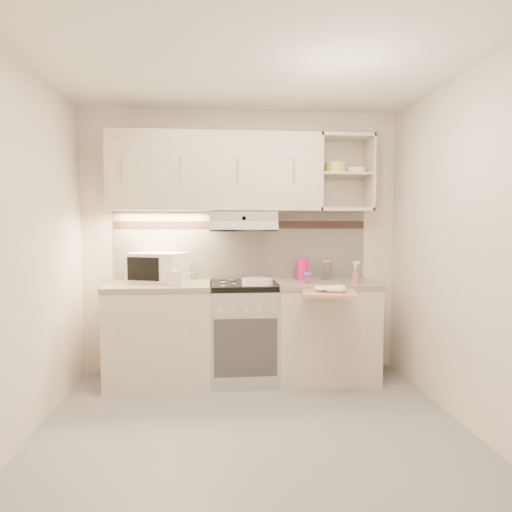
% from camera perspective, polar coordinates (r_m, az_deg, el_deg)
% --- Properties ---
extents(ground, '(3.00, 3.00, 0.00)m').
position_cam_1_polar(ground, '(3.32, -0.31, -21.49)').
color(ground, gray).
rests_on(ground, ground).
extents(room_shell, '(3.04, 2.84, 2.52)m').
position_cam_1_polar(room_shell, '(3.37, -0.80, 7.39)').
color(room_shell, beige).
rests_on(room_shell, ground).
extents(base_cabinet_left, '(0.90, 0.60, 0.86)m').
position_cam_1_polar(base_cabinet_left, '(4.23, -11.90, -9.71)').
color(base_cabinet_left, beige).
rests_on(base_cabinet_left, ground).
extents(worktop_left, '(0.92, 0.62, 0.04)m').
position_cam_1_polar(worktop_left, '(4.15, -11.99, -3.67)').
color(worktop_left, gray).
rests_on(worktop_left, base_cabinet_left).
extents(base_cabinet_right, '(0.90, 0.60, 0.86)m').
position_cam_1_polar(base_cabinet_right, '(4.32, 8.54, -9.39)').
color(base_cabinet_right, beige).
rests_on(base_cabinet_right, ground).
extents(worktop_right, '(0.92, 0.62, 0.04)m').
position_cam_1_polar(worktop_right, '(4.24, 8.60, -3.47)').
color(worktop_right, gray).
rests_on(worktop_right, base_cabinet_right).
extents(electric_range, '(0.60, 0.60, 0.90)m').
position_cam_1_polar(electric_range, '(4.21, -1.57, -9.43)').
color(electric_range, '#B7B7BC').
rests_on(electric_range, ground).
extents(microwave, '(0.57, 0.50, 0.27)m').
position_cam_1_polar(microwave, '(4.25, -12.14, -1.40)').
color(microwave, white).
rests_on(microwave, worktop_left).
extents(watering_can, '(0.23, 0.12, 0.19)m').
position_cam_1_polar(watering_can, '(3.98, -10.01, -2.67)').
color(watering_can, silver).
rests_on(watering_can, worktop_left).
extents(plate_stack, '(0.27, 0.27, 0.06)m').
position_cam_1_polar(plate_stack, '(4.00, 0.16, -3.22)').
color(plate_stack, white).
rests_on(plate_stack, electric_range).
extents(bread_loaf, '(0.17, 0.17, 0.04)m').
position_cam_1_polar(bread_loaf, '(4.14, 0.01, -3.03)').
color(bread_loaf, '#AB8A49').
rests_on(bread_loaf, electric_range).
extents(pink_pitcher, '(0.11, 0.10, 0.21)m').
position_cam_1_polar(pink_pitcher, '(4.33, 5.84, -1.65)').
color(pink_pitcher, '#E10B72').
rests_on(pink_pitcher, worktop_right).
extents(glass_jar, '(0.10, 0.10, 0.19)m').
position_cam_1_polar(glass_jar, '(4.41, 8.71, -1.65)').
color(glass_jar, silver).
rests_on(glass_jar, worktop_right).
extents(spice_jar, '(0.06, 0.06, 0.09)m').
position_cam_1_polar(spice_jar, '(4.15, 6.53, -2.67)').
color(spice_jar, white).
rests_on(spice_jar, worktop_right).
extents(spray_bottle, '(0.08, 0.08, 0.21)m').
position_cam_1_polar(spray_bottle, '(4.19, 12.32, -2.19)').
color(spray_bottle, pink).
rests_on(spray_bottle, worktop_right).
extents(cutting_board, '(0.48, 0.45, 0.02)m').
position_cam_1_polar(cutting_board, '(3.73, 9.10, -4.62)').
color(cutting_board, '#A56D50').
rests_on(cutting_board, base_cabinet_right).
extents(dish_towel, '(0.29, 0.26, 0.07)m').
position_cam_1_polar(dish_towel, '(3.71, 9.21, -3.97)').
color(dish_towel, silver).
rests_on(dish_towel, cutting_board).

